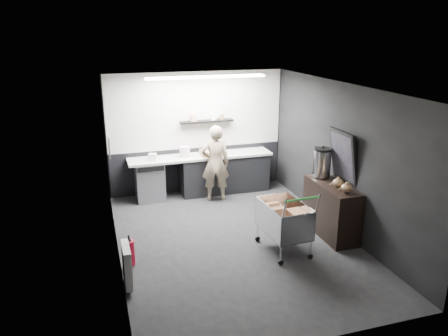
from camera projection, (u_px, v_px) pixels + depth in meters
name	position (u px, v px, depth m)	size (l,w,h in m)	color
floor	(235.00, 241.00, 7.73)	(5.50, 5.50, 0.00)	black
ceiling	(236.00, 87.00, 6.90)	(5.50, 5.50, 0.00)	silver
wall_back	(197.00, 132.00, 9.82)	(5.50, 5.50, 0.00)	black
wall_front	(314.00, 242.00, 4.82)	(5.50, 5.50, 0.00)	black
wall_left	(113.00, 180.00, 6.76)	(5.50, 5.50, 0.00)	black
wall_right	(340.00, 158.00, 7.88)	(5.50, 5.50, 0.00)	black
kitchen_wall_panel	(197.00, 111.00, 9.65)	(3.95, 0.02, 1.70)	silver
dado_panel	(198.00, 168.00, 10.06)	(3.95, 0.02, 1.00)	black
floating_shelf	(207.00, 121.00, 9.68)	(1.20, 0.22, 0.04)	black
wall_clock	(256.00, 94.00, 9.94)	(0.20, 0.20, 0.03)	silver
poster	(109.00, 147.00, 7.89)	(0.02, 0.30, 0.40)	white
poster_red_band	(109.00, 143.00, 7.87)	(0.01, 0.22, 0.10)	red
radiator	(127.00, 265.00, 6.27)	(0.10, 0.50, 0.60)	silver
ceiling_strip	(206.00, 77.00, 8.60)	(2.40, 0.20, 0.04)	white
prep_counter	(207.00, 174.00, 9.83)	(3.20, 0.61, 0.90)	black
person	(215.00, 163.00, 9.33)	(0.61, 0.40, 1.67)	#B8AD92
shopping_cart	(284.00, 220.00, 7.25)	(0.68, 1.06, 1.14)	silver
sideboard	(331.00, 202.00, 7.85)	(0.55, 1.28, 1.91)	black
fire_extinguisher	(130.00, 252.00, 6.85)	(0.15, 0.15, 0.51)	#AF0B24
cardboard_box	(213.00, 153.00, 9.67)	(0.54, 0.41, 0.11)	#9C7553
pink_tub	(185.00, 152.00, 9.52)	(0.23, 0.23, 0.23)	beige
white_container	(153.00, 157.00, 9.29)	(0.16, 0.13, 0.14)	silver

